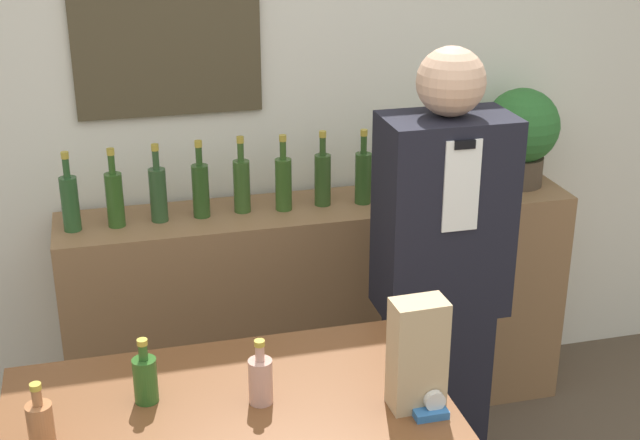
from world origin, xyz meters
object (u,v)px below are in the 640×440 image
object	(u,v)px
potted_plant	(521,132)
tape_dispenser	(431,408)
shopkeeper	(439,292)
paper_bag	(417,354)

from	to	relation	value
potted_plant	tape_dispenser	world-z (taller)	potted_plant
shopkeeper	paper_bag	world-z (taller)	shopkeeper
shopkeeper	tape_dispenser	world-z (taller)	shopkeeper
paper_bag	tape_dispenser	world-z (taller)	paper_bag
potted_plant	tape_dispenser	distance (m)	1.75
shopkeeper	tape_dispenser	xyz separation A→B (m)	(-0.32, -0.75, 0.07)
potted_plant	tape_dispenser	bearing A→B (deg)	-123.23
potted_plant	paper_bag	world-z (taller)	potted_plant
potted_plant	paper_bag	distance (m)	1.70
shopkeeper	potted_plant	bearing A→B (deg)	47.99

